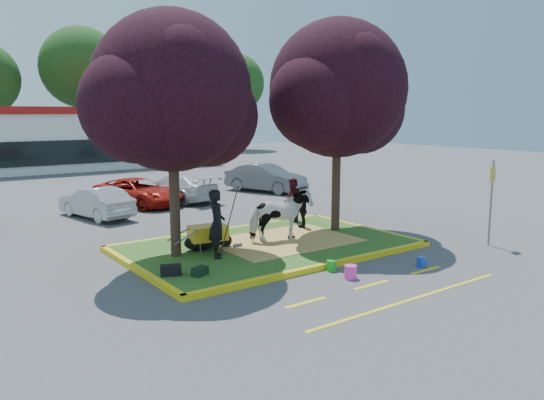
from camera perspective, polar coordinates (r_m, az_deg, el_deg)
ground at (r=15.90m, az=-0.45°, el=-5.23°), size 90.00×90.00×0.00m
median_island at (r=15.88m, az=-0.45°, el=-4.97°), size 8.00×5.00×0.15m
curb_near at (r=13.94m, az=5.77°, el=-7.08°), size 8.30×0.16×0.15m
curb_far at (r=17.98m, az=-5.24°, el=-3.30°), size 8.30×0.16×0.15m
curb_left at (r=14.00m, az=-14.29°, el=-7.26°), size 0.16×5.30×0.15m
curb_right at (r=18.49m, az=9.91°, el=-3.05°), size 0.16×5.30×0.15m
straw_bedding at (r=16.21m, az=1.28°, el=-4.39°), size 4.20×3.00×0.01m
tree_purple_left at (r=14.30m, az=-10.65°, el=10.62°), size 5.06×4.20×6.51m
tree_purple_right at (r=17.38m, az=7.18°, el=11.12°), size 5.30×4.40×6.82m
fire_lane_stripe_a at (r=11.55m, az=3.66°, el=-10.95°), size 1.10×0.12×0.01m
fire_lane_stripe_b at (r=12.85m, az=10.63°, el=-8.97°), size 1.10×0.12×0.01m
fire_lane_stripe_c at (r=14.32m, az=16.20°, el=-7.27°), size 1.10×0.12×0.01m
fire_lane_long at (r=12.11m, az=14.82°, el=-10.28°), size 6.00×0.10×0.01m
retail_building at (r=41.99m, az=-20.98°, el=6.37°), size 20.40×8.40×4.40m
treeline at (r=51.28m, az=-25.10°, el=12.69°), size 46.58×7.80×14.63m
cow at (r=15.94m, az=0.88°, el=-1.72°), size 2.01×1.23×1.58m
calf at (r=15.27m, az=-7.58°, el=-4.46°), size 1.21×0.92×0.47m
handler at (r=14.29m, az=-5.95°, el=-2.54°), size 0.68×0.80×1.85m
visitor_a at (r=18.89m, az=2.25°, el=-0.01°), size 0.82×0.92×1.56m
visitor_b at (r=17.93m, az=3.32°, el=-1.08°), size 0.59×0.77×1.22m
wheelbarrow at (r=15.12m, az=-6.88°, el=-3.56°), size 1.90×0.77×0.71m
gear_bag_dark at (r=13.05m, az=-10.83°, el=-7.43°), size 0.56×0.43×0.25m
gear_bag_green at (r=12.94m, az=-7.76°, el=-7.60°), size 0.45×0.38×0.21m
sign_post at (r=17.29m, az=22.56°, el=0.70°), size 0.36×0.11×2.61m
bucket_green at (r=13.77m, az=6.42°, el=-7.03°), size 0.26×0.26×0.28m
bucket_pink at (r=13.21m, az=8.45°, el=-7.66°), size 0.33×0.33×0.33m
bucket_blue at (r=14.56m, az=15.79°, el=-6.44°), size 0.31×0.31×0.27m
car_silver at (r=21.47m, az=-18.39°, el=-0.26°), size 2.03×3.79×1.19m
car_red at (r=23.75m, az=-14.23°, el=0.83°), size 3.36×4.70×1.19m
car_white at (r=24.62m, az=-10.15°, el=1.34°), size 2.83×4.63×1.25m
car_grey at (r=27.08m, az=-0.69°, el=2.38°), size 2.91×4.53×1.41m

